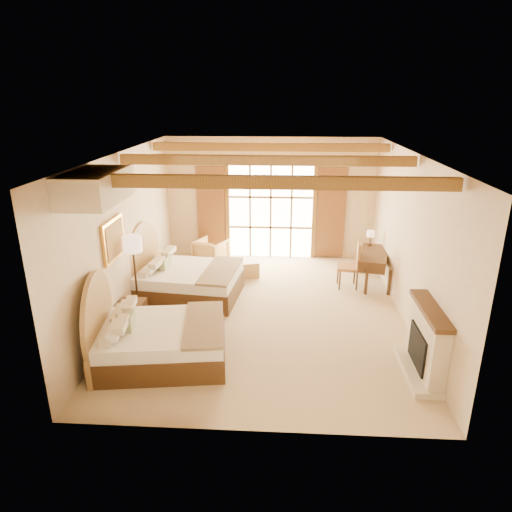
# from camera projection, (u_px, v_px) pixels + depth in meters

# --- Properties ---
(floor) EXTENTS (7.00, 7.00, 0.00)m
(floor) POSITION_uv_depth(u_px,v_px,m) (265.00, 312.00, 9.34)
(floor) COLOR #CBAD8A
(floor) RESTS_ON ground
(wall_back) EXTENTS (5.50, 0.00, 5.50)m
(wall_back) POSITION_uv_depth(u_px,v_px,m) (271.00, 199.00, 12.09)
(wall_back) COLOR beige
(wall_back) RESTS_ON ground
(wall_left) EXTENTS (0.00, 7.00, 7.00)m
(wall_left) POSITION_uv_depth(u_px,v_px,m) (126.00, 235.00, 8.96)
(wall_left) COLOR beige
(wall_left) RESTS_ON ground
(wall_right) EXTENTS (0.00, 7.00, 7.00)m
(wall_right) POSITION_uv_depth(u_px,v_px,m) (410.00, 240.00, 8.64)
(wall_right) COLOR beige
(wall_right) RESTS_ON ground
(ceiling) EXTENTS (7.00, 7.00, 0.00)m
(ceiling) POSITION_uv_depth(u_px,v_px,m) (266.00, 154.00, 8.26)
(ceiling) COLOR #A97031
(ceiling) RESTS_ON ground
(ceiling_beams) EXTENTS (5.39, 4.60, 0.18)m
(ceiling_beams) POSITION_uv_depth(u_px,v_px,m) (266.00, 160.00, 8.31)
(ceiling_beams) COLOR olive
(ceiling_beams) RESTS_ON ceiling
(french_doors) EXTENTS (3.95, 0.08, 2.60)m
(french_doors) POSITION_uv_depth(u_px,v_px,m) (271.00, 212.00, 12.15)
(french_doors) COLOR white
(french_doors) RESTS_ON ground
(fireplace) EXTENTS (0.46, 1.40, 1.16)m
(fireplace) POSITION_uv_depth(u_px,v_px,m) (425.00, 345.00, 7.14)
(fireplace) COLOR beige
(fireplace) RESTS_ON ground
(painting) EXTENTS (0.06, 0.95, 0.75)m
(painting) POSITION_uv_depth(u_px,v_px,m) (114.00, 239.00, 8.20)
(painting) COLOR gold
(painting) RESTS_ON wall_left
(canopy_valance) EXTENTS (0.70, 1.40, 0.45)m
(canopy_valance) POSITION_uv_depth(u_px,v_px,m) (95.00, 187.00, 6.60)
(canopy_valance) COLOR #F1E1C2
(canopy_valance) RESTS_ON ceiling
(bed_near) EXTENTS (2.30, 1.85, 1.38)m
(bed_near) POSITION_uv_depth(u_px,v_px,m) (152.00, 337.00, 7.55)
(bed_near) COLOR #4A2A1B
(bed_near) RESTS_ON floor
(bed_far) EXTENTS (2.34, 1.86, 1.42)m
(bed_far) POSITION_uv_depth(u_px,v_px,m) (181.00, 278.00, 9.94)
(bed_far) COLOR #4A2A1B
(bed_far) RESTS_ON floor
(nightstand) EXTENTS (0.48, 0.48, 0.57)m
(nightstand) POSITION_uv_depth(u_px,v_px,m) (132.00, 316.00, 8.57)
(nightstand) COLOR #4A2A1B
(nightstand) RESTS_ON floor
(floor_lamp) EXTENTS (0.36, 0.36, 1.70)m
(floor_lamp) POSITION_uv_depth(u_px,v_px,m) (133.00, 249.00, 8.63)
(floor_lamp) COLOR #332216
(floor_lamp) RESTS_ON floor
(armchair) EXTENTS (0.96, 0.97, 0.68)m
(armchair) POSITION_uv_depth(u_px,v_px,m) (211.00, 252.00, 11.85)
(armchair) COLOR tan
(armchair) RESTS_ON floor
(ottoman) EXTENTS (0.65, 0.65, 0.38)m
(ottoman) POSITION_uv_depth(u_px,v_px,m) (247.00, 268.00, 11.19)
(ottoman) COLOR #AB8849
(ottoman) RESTS_ON floor
(desk) EXTENTS (0.92, 1.51, 0.76)m
(desk) POSITION_uv_depth(u_px,v_px,m) (373.00, 267.00, 10.66)
(desk) COLOR #4A2A1B
(desk) RESTS_ON floor
(desk_chair) EXTENTS (0.54, 0.53, 1.10)m
(desk_chair) POSITION_uv_depth(u_px,v_px,m) (349.00, 273.00, 10.46)
(desk_chair) COLOR #A0693F
(desk_chair) RESTS_ON floor
(desk_lamp) EXTENTS (0.18, 0.18, 0.36)m
(desk_lamp) POSITION_uv_depth(u_px,v_px,m) (371.00, 234.00, 10.98)
(desk_lamp) COLOR #332216
(desk_lamp) RESTS_ON desk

